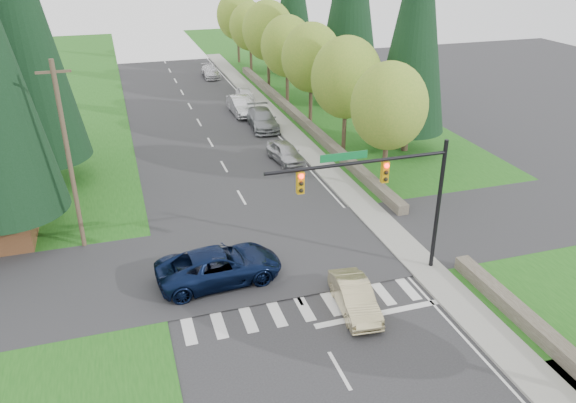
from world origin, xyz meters
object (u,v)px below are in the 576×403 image
parked_car_c (241,105)px  parked_car_e (211,72)px  parked_car_d (245,94)px  suv_navy (219,266)px  parked_car_b (263,119)px  sedan_champagne (355,297)px  parked_car_a (286,153)px

parked_car_c → parked_car_e: parked_car_c is taller
parked_car_c → parked_car_d: size_ratio=1.30×
suv_navy → parked_car_e: (7.37, 42.43, -0.18)m
parked_car_d → parked_car_c: bearing=-102.8°
suv_navy → parked_car_c: (7.37, 26.85, -0.02)m
parked_car_b → parked_car_e: bearing=97.0°
sedan_champagne → parked_car_e: 46.60m
sedan_champagne → parked_car_d: 35.49m
parked_car_b → parked_car_e: size_ratio=1.20×
sedan_champagne → parked_car_d: sedan_champagne is taller
parked_car_a → parked_car_e: bearing=84.0°
suv_navy → parked_car_e: bearing=-14.1°
parked_car_a → parked_car_c: 12.84m
sedan_champagne → parked_car_a: (2.45, 18.13, 0.06)m
suv_navy → sedan_champagne: bearing=-132.4°
parked_car_c → parked_car_e: 15.59m
sedan_champagne → parked_car_e: (2.11, 46.55, -0.01)m
parked_car_d → parked_car_b: bearing=-88.7°
parked_car_b → parked_car_e: parked_car_b is taller
sedan_champagne → suv_navy: suv_navy is taller
suv_navy → parked_car_d: suv_navy is taller
suv_navy → parked_car_a: suv_navy is taller
parked_car_b → parked_car_c: bearing=104.7°
parked_car_a → parked_car_c: size_ratio=0.86×
sedan_champagne → parked_car_e: size_ratio=0.89×
sedan_champagne → parked_car_b: (2.92, 26.38, 0.12)m
parked_car_b → sedan_champagne: bearing=-91.7°
parked_car_a → parked_car_d: 17.22m
parked_car_c → parked_car_d: bearing=70.7°
suv_navy → parked_car_b: bearing=-24.5°
suv_navy → parked_car_b: size_ratio=1.10×
parked_car_e → parked_car_b: bearing=-86.5°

